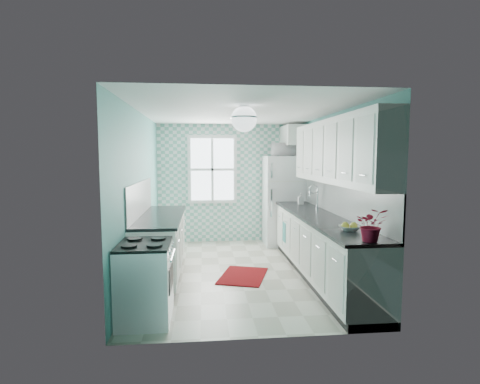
{
  "coord_description": "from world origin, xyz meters",
  "views": [
    {
      "loc": [
        -0.54,
        -5.77,
        1.83
      ],
      "look_at": [
        0.05,
        0.25,
        1.25
      ],
      "focal_mm": 28.0,
      "sensor_mm": 36.0,
      "label": 1
    }
  ],
  "objects": [
    {
      "name": "countertop_left",
      "position": [
        -1.19,
        -0.07,
        0.92
      ],
      "size": [
        0.63,
        2.15,
        0.04
      ],
      "primitive_type": "cube",
      "color": "black",
      "rests_on": "base_cabinets_left"
    },
    {
      "name": "soap_bottle",
      "position": [
        1.25,
        0.96,
        1.05
      ],
      "size": [
        0.09,
        0.1,
        0.21
      ],
      "primitive_type": "imported",
      "rotation": [
        0.0,
        0.0,
        0.0
      ],
      "color": "silver",
      "rests_on": "countertop_right"
    },
    {
      "name": "wall_right",
      "position": [
        1.51,
        0.0,
        1.25
      ],
      "size": [
        0.02,
        4.4,
        2.5
      ],
      "primitive_type": "cube",
      "color": "#5CADA5",
      "rests_on": "floor"
    },
    {
      "name": "potted_plant",
      "position": [
        1.2,
        -2.09,
        1.12
      ],
      "size": [
        0.39,
        0.36,
        0.36
      ],
      "primitive_type": "imported",
      "rotation": [
        0.0,
        0.0,
        -0.28
      ],
      "color": "#A20F2E",
      "rests_on": "countertop_right"
    },
    {
      "name": "floor",
      "position": [
        0.0,
        0.0,
        -0.01
      ],
      "size": [
        3.0,
        4.4,
        0.02
      ],
      "primitive_type": "cube",
      "color": "beige",
      "rests_on": "ground"
    },
    {
      "name": "microwave",
      "position": [
        1.11,
        1.8,
        1.96
      ],
      "size": [
        0.5,
        0.36,
        0.27
      ],
      "primitive_type": "imported",
      "rotation": [
        0.0,
        0.0,
        3.21
      ],
      "color": "white",
      "rests_on": "fridge"
    },
    {
      "name": "upper_cabinets_right",
      "position": [
        1.33,
        -0.6,
        1.9
      ],
      "size": [
        0.33,
        3.2,
        0.9
      ],
      "primitive_type": "cube",
      "color": "white",
      "rests_on": "wall_right"
    },
    {
      "name": "base_cabinets_left",
      "position": [
        -1.2,
        -0.07,
        0.45
      ],
      "size": [
        0.6,
        2.15,
        0.9
      ],
      "primitive_type": "cube",
      "color": "white",
      "rests_on": "floor"
    },
    {
      "name": "window",
      "position": [
        -0.35,
        2.16,
        1.55
      ],
      "size": [
        1.04,
        0.05,
        1.44
      ],
      "color": "white",
      "rests_on": "wall_back"
    },
    {
      "name": "backsplash_right",
      "position": [
        1.49,
        -0.4,
        1.2
      ],
      "size": [
        0.02,
        3.6,
        0.51
      ],
      "primitive_type": "cube",
      "color": "white",
      "rests_on": "wall_right"
    },
    {
      "name": "wall_left",
      "position": [
        -1.51,
        0.0,
        1.25
      ],
      "size": [
        0.02,
        4.4,
        2.5
      ],
      "primitive_type": "cube",
      "color": "#5CADA5",
      "rests_on": "floor"
    },
    {
      "name": "accent_wall",
      "position": [
        0.0,
        2.19,
        1.25
      ],
      "size": [
        3.0,
        0.01,
        2.5
      ],
      "primitive_type": "cube",
      "color": "#6EB5A1",
      "rests_on": "wall_back"
    },
    {
      "name": "fruit_bowl",
      "position": [
        1.2,
        -1.5,
        0.97
      ],
      "size": [
        0.26,
        0.26,
        0.06
      ],
      "primitive_type": "imported",
      "rotation": [
        0.0,
        0.0,
        0.09
      ],
      "color": "white",
      "rests_on": "countertop_right"
    },
    {
      "name": "upper_cabinet_fridge",
      "position": [
        1.3,
        1.83,
        2.25
      ],
      "size": [
        0.4,
        0.74,
        0.4
      ],
      "primitive_type": "cube",
      "color": "white",
      "rests_on": "wall_right"
    },
    {
      "name": "backsplash_left",
      "position": [
        -1.49,
        -0.07,
        1.2
      ],
      "size": [
        0.02,
        2.15,
        0.51
      ],
      "primitive_type": "cube",
      "color": "white",
      "rests_on": "wall_left"
    },
    {
      "name": "countertop_right",
      "position": [
        1.19,
        -0.4,
        0.92
      ],
      "size": [
        0.63,
        3.6,
        0.04
      ],
      "primitive_type": "cube",
      "color": "black",
      "rests_on": "base_cabinets_right"
    },
    {
      "name": "wall_front",
      "position": [
        0.0,
        -2.21,
        1.25
      ],
      "size": [
        3.0,
        0.02,
        2.5
      ],
      "primitive_type": "cube",
      "color": "#5CADA5",
      "rests_on": "floor"
    },
    {
      "name": "ceiling_light",
      "position": [
        0.0,
        -0.8,
        2.32
      ],
      "size": [
        0.34,
        0.34,
        0.35
      ],
      "color": "silver",
      "rests_on": "ceiling"
    },
    {
      "name": "base_cabinets_right",
      "position": [
        1.2,
        -0.4,
        0.45
      ],
      "size": [
        0.6,
        3.6,
        0.9
      ],
      "primitive_type": "cube",
      "color": "white",
      "rests_on": "floor"
    },
    {
      "name": "ceiling",
      "position": [
        0.0,
        0.0,
        2.51
      ],
      "size": [
        3.0,
        4.4,
        0.02
      ],
      "primitive_type": "cube",
      "color": "white",
      "rests_on": "wall_back"
    },
    {
      "name": "rug",
      "position": [
        0.05,
        -0.24,
        0.01
      ],
      "size": [
        0.89,
        1.07,
        0.01
      ],
      "primitive_type": "cube",
      "rotation": [
        0.0,
        0.0,
        -0.31
      ],
      "color": "maroon",
      "rests_on": "floor"
    },
    {
      "name": "dish_towel",
      "position": [
        0.89,
        0.68,
        0.48
      ],
      "size": [
        0.06,
        0.23,
        0.34
      ],
      "primitive_type": "cube",
      "rotation": [
        0.0,
        0.0,
        -0.21
      ],
      "color": "teal",
      "rests_on": "base_cabinets_right"
    },
    {
      "name": "fridge",
      "position": [
        1.11,
        1.79,
        0.92
      ],
      "size": [
        0.8,
        0.79,
        1.83
      ],
      "rotation": [
        0.0,
        0.0,
        0.06
      ],
      "color": "silver",
      "rests_on": "floor"
    },
    {
      "name": "wall_back",
      "position": [
        0.0,
        2.21,
        1.25
      ],
      "size": [
        3.0,
        0.02,
        2.5
      ],
      "primitive_type": "cube",
      "color": "#5CADA5",
      "rests_on": "floor"
    },
    {
      "name": "sink",
      "position": [
        1.2,
        0.44,
        0.93
      ],
      "size": [
        0.57,
        0.48,
        0.53
      ],
      "rotation": [
        0.0,
        0.0,
        0.06
      ],
      "color": "silver",
      "rests_on": "countertop_right"
    },
    {
      "name": "stove",
      "position": [
        -1.2,
        -1.63,
        0.45
      ],
      "size": [
        0.57,
        0.71,
        0.86
      ],
      "rotation": [
        0.0,
        0.0,
        0.02
      ],
      "color": "white",
      "rests_on": "floor"
    }
  ]
}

